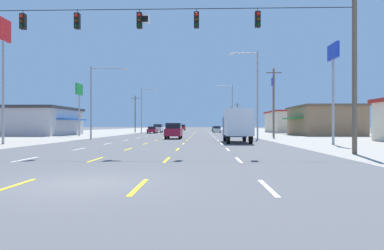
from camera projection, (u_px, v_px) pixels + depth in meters
ground_plane at (186, 133)px, 76.01m from camera, size 572.00×572.00×0.00m
lot_apron_left at (74, 133)px, 76.75m from camera, size 28.00×440.00×0.01m
lot_apron_right at (301, 133)px, 75.28m from camera, size 28.00×440.00×0.01m
lane_markings at (192, 131)px, 114.50m from camera, size 10.64×227.60×0.01m
signal_span_wire at (142, 55)px, 20.70m from camera, size 25.06×0.53×9.99m
box_truck_far_right_nearest at (237, 124)px, 34.08m from camera, size 2.40×7.20×3.23m
suv_center_turn_near at (174, 131)px, 43.90m from camera, size 1.98×4.90×1.98m
sedan_far_left_mid at (152, 130)px, 73.79m from camera, size 1.80×4.50×1.46m
suv_far_left_midfar at (158, 128)px, 82.95m from camera, size 1.98×4.90×1.98m
hatchback_far_right_far at (217, 129)px, 82.73m from camera, size 1.72×3.90×1.54m
sedan_far_right_farther at (215, 129)px, 98.78m from camera, size 1.80×4.50×1.46m
suv_inner_left_farthest at (182, 127)px, 120.17m from camera, size 1.98×4.90×1.98m
storefront_left_row_1 at (33, 121)px, 60.32m from camera, size 14.23×15.23×4.84m
storefront_right_row_1 at (324, 120)px, 59.96m from camera, size 11.09×13.69×5.04m
storefront_right_row_2 at (290, 122)px, 82.98m from camera, size 10.02×15.64×5.09m
pole_sign_left_row_0 at (3, 48)px, 31.12m from camera, size 0.24×2.25×11.27m
pole_sign_left_row_1 at (79, 95)px, 55.19m from camera, size 0.24×2.77×8.29m
pole_sign_right_row_0 at (333, 68)px, 30.44m from camera, size 0.24×2.26×8.83m
pole_sign_right_row_1 at (273, 92)px, 62.11m from camera, size 0.24×1.99×10.28m
streetlight_left_row_0 at (95, 96)px, 42.62m from camera, size 4.65×0.26×8.91m
streetlight_right_row_0 at (255, 89)px, 42.04m from camera, size 3.61×0.26×10.65m
streetlight_left_row_1 at (143, 108)px, 77.90m from camera, size 3.39×0.26×9.95m
streetlight_right_row_1 at (231, 106)px, 77.32m from camera, size 3.79×0.26×10.69m
utility_pole_right_row_0 at (274, 102)px, 48.89m from camera, size 2.20×0.26×9.69m
utility_pole_left_row_1 at (135, 113)px, 84.78m from camera, size 2.20×0.26×8.94m
utility_pole_right_row_2 at (237, 116)px, 114.09m from camera, size 2.20×0.26×8.99m
utility_pole_right_row_3 at (231, 118)px, 139.99m from camera, size 2.20×0.26×9.33m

